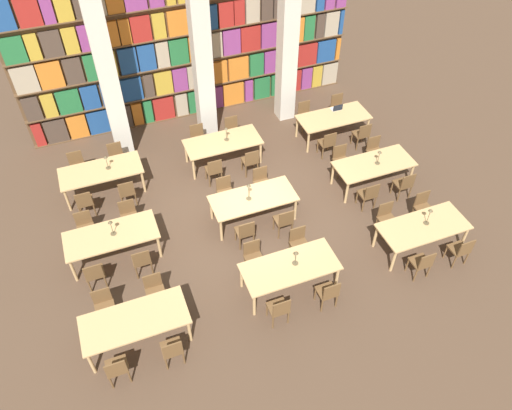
% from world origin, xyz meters
% --- Properties ---
extents(ground_plane, '(40.00, 40.00, 0.00)m').
position_xyz_m(ground_plane, '(0.00, 0.00, 0.00)').
color(ground_plane, '#4C3828').
extents(bookshelf_bank, '(10.39, 0.35, 5.50)m').
position_xyz_m(bookshelf_bank, '(0.01, 5.24, 2.70)').
color(bookshelf_bank, brown).
rests_on(bookshelf_bank, ground_plane).
extents(pillar_left, '(0.51, 0.51, 6.00)m').
position_xyz_m(pillar_left, '(-2.63, 3.98, 3.00)').
color(pillar_left, beige).
rests_on(pillar_left, ground_plane).
extents(pillar_center, '(0.51, 0.51, 6.00)m').
position_xyz_m(pillar_center, '(0.00, 3.98, 3.00)').
color(pillar_center, beige).
rests_on(pillar_center, ground_plane).
extents(pillar_right, '(0.51, 0.51, 6.00)m').
position_xyz_m(pillar_right, '(2.63, 3.98, 3.00)').
color(pillar_right, beige).
rests_on(pillar_right, ground_plane).
extents(reading_table_0, '(2.18, 0.98, 0.77)m').
position_xyz_m(reading_table_0, '(-3.53, -2.48, 0.70)').
color(reading_table_0, tan).
rests_on(reading_table_0, ground_plane).
extents(chair_0, '(0.42, 0.40, 0.89)m').
position_xyz_m(chair_0, '(-4.07, -3.26, 0.49)').
color(chair_0, brown).
rests_on(chair_0, ground_plane).
extents(chair_1, '(0.42, 0.40, 0.89)m').
position_xyz_m(chair_1, '(-4.07, -1.71, 0.49)').
color(chair_1, brown).
rests_on(chair_1, ground_plane).
extents(chair_2, '(0.42, 0.40, 0.89)m').
position_xyz_m(chair_2, '(-2.96, -3.26, 0.49)').
color(chair_2, brown).
rests_on(chair_2, ground_plane).
extents(chair_3, '(0.42, 0.40, 0.89)m').
position_xyz_m(chair_3, '(-2.96, -1.71, 0.49)').
color(chair_3, brown).
rests_on(chair_3, ground_plane).
extents(reading_table_1, '(2.18, 0.98, 0.77)m').
position_xyz_m(reading_table_1, '(-0.01, -2.38, 0.70)').
color(reading_table_1, tan).
rests_on(reading_table_1, ground_plane).
extents(chair_4, '(0.42, 0.40, 0.89)m').
position_xyz_m(chair_4, '(-0.59, -3.15, 0.49)').
color(chair_4, brown).
rests_on(chair_4, ground_plane).
extents(chair_5, '(0.42, 0.40, 0.89)m').
position_xyz_m(chair_5, '(-0.59, -1.61, 0.49)').
color(chair_5, brown).
rests_on(chair_5, ground_plane).
extents(chair_6, '(0.42, 0.40, 0.89)m').
position_xyz_m(chair_6, '(0.58, -3.15, 0.49)').
color(chair_6, brown).
rests_on(chair_6, ground_plane).
extents(chair_7, '(0.42, 0.40, 0.89)m').
position_xyz_m(chair_7, '(0.58, -1.61, 0.49)').
color(chair_7, brown).
rests_on(chair_7, ground_plane).
extents(desk_lamp_0, '(0.14, 0.14, 0.42)m').
position_xyz_m(desk_lamp_0, '(0.13, -2.34, 1.05)').
color(desk_lamp_0, brown).
rests_on(desk_lamp_0, reading_table_1).
extents(reading_table_2, '(2.18, 0.98, 0.77)m').
position_xyz_m(reading_table_2, '(3.48, -2.42, 0.70)').
color(reading_table_2, tan).
rests_on(reading_table_2, ground_plane).
extents(chair_8, '(0.42, 0.40, 0.89)m').
position_xyz_m(chair_8, '(2.98, -3.19, 0.49)').
color(chair_8, brown).
rests_on(chair_8, ground_plane).
extents(chair_9, '(0.42, 0.40, 0.89)m').
position_xyz_m(chair_9, '(2.98, -1.65, 0.49)').
color(chair_9, brown).
rests_on(chair_9, ground_plane).
extents(chair_10, '(0.42, 0.40, 0.89)m').
position_xyz_m(chair_10, '(4.06, -3.19, 0.49)').
color(chair_10, brown).
rests_on(chair_10, ground_plane).
extents(chair_11, '(0.42, 0.40, 0.89)m').
position_xyz_m(chair_11, '(4.06, -1.65, 0.49)').
color(chair_11, brown).
rests_on(chair_11, ground_plane).
extents(desk_lamp_1, '(0.14, 0.14, 0.49)m').
position_xyz_m(desk_lamp_1, '(3.58, -2.37, 1.10)').
color(desk_lamp_1, brown).
rests_on(desk_lamp_1, reading_table_2).
extents(reading_table_3, '(2.18, 0.98, 0.77)m').
position_xyz_m(reading_table_3, '(-3.59, -0.00, 0.70)').
color(reading_table_3, tan).
rests_on(reading_table_3, ground_plane).
extents(chair_12, '(0.42, 0.40, 0.89)m').
position_xyz_m(chair_12, '(-4.14, -0.78, 0.49)').
color(chair_12, brown).
rests_on(chair_12, ground_plane).
extents(chair_13, '(0.42, 0.40, 0.89)m').
position_xyz_m(chair_13, '(-4.14, 0.77, 0.49)').
color(chair_13, brown).
rests_on(chair_13, ground_plane).
extents(chair_14, '(0.42, 0.40, 0.89)m').
position_xyz_m(chair_14, '(-3.06, -0.78, 0.49)').
color(chair_14, brown).
rests_on(chair_14, ground_plane).
extents(chair_15, '(0.42, 0.40, 0.89)m').
position_xyz_m(chair_15, '(-3.06, 0.77, 0.49)').
color(chair_15, brown).
rests_on(chair_15, ground_plane).
extents(desk_lamp_2, '(0.14, 0.14, 0.46)m').
position_xyz_m(desk_lamp_2, '(-3.52, 0.01, 1.08)').
color(desk_lamp_2, brown).
rests_on(desk_lamp_2, reading_table_3).
extents(reading_table_4, '(2.18, 0.98, 0.77)m').
position_xyz_m(reading_table_4, '(0.00, -0.04, 0.70)').
color(reading_table_4, tan).
rests_on(reading_table_4, ground_plane).
extents(chair_16, '(0.42, 0.40, 0.89)m').
position_xyz_m(chair_16, '(-0.50, -0.81, 0.49)').
color(chair_16, brown).
rests_on(chair_16, ground_plane).
extents(chair_17, '(0.42, 0.40, 0.89)m').
position_xyz_m(chair_17, '(-0.50, 0.73, 0.49)').
color(chair_17, brown).
rests_on(chair_17, ground_plane).
extents(chair_18, '(0.42, 0.40, 0.89)m').
position_xyz_m(chair_18, '(0.54, -0.81, 0.49)').
color(chair_18, brown).
rests_on(chair_18, ground_plane).
extents(chair_19, '(0.42, 0.40, 0.89)m').
position_xyz_m(chair_19, '(0.54, 0.73, 0.49)').
color(chair_19, brown).
rests_on(chair_19, ground_plane).
extents(desk_lamp_3, '(0.14, 0.14, 0.50)m').
position_xyz_m(desk_lamp_3, '(-0.12, -0.04, 1.11)').
color(desk_lamp_3, brown).
rests_on(desk_lamp_3, reading_table_4).
extents(reading_table_5, '(2.18, 0.98, 0.77)m').
position_xyz_m(reading_table_5, '(3.56, 0.03, 0.70)').
color(reading_table_5, tan).
rests_on(reading_table_5, ground_plane).
extents(chair_20, '(0.42, 0.40, 0.89)m').
position_xyz_m(chair_20, '(2.99, -0.75, 0.49)').
color(chair_20, brown).
rests_on(chair_20, ground_plane).
extents(chair_21, '(0.42, 0.40, 0.89)m').
position_xyz_m(chair_21, '(2.99, 0.80, 0.49)').
color(chair_21, brown).
rests_on(chair_21, ground_plane).
extents(chair_22, '(0.42, 0.40, 0.89)m').
position_xyz_m(chair_22, '(4.09, -0.75, 0.49)').
color(chair_22, brown).
rests_on(chair_22, ground_plane).
extents(chair_23, '(0.42, 0.40, 0.89)m').
position_xyz_m(chair_23, '(4.09, 0.80, 0.49)').
color(chair_23, brown).
rests_on(chair_23, ground_plane).
extents(desk_lamp_4, '(0.14, 0.14, 0.44)m').
position_xyz_m(desk_lamp_4, '(3.64, -0.01, 1.07)').
color(desk_lamp_4, brown).
rests_on(desk_lamp_4, reading_table_5).
extents(reading_table_6, '(2.18, 0.98, 0.77)m').
position_xyz_m(reading_table_6, '(-3.46, 2.43, 0.70)').
color(reading_table_6, tan).
rests_on(reading_table_6, ground_plane).
extents(chair_24, '(0.42, 0.40, 0.89)m').
position_xyz_m(chair_24, '(-4.03, 1.66, 0.49)').
color(chair_24, brown).
rests_on(chair_24, ground_plane).
extents(chair_25, '(0.42, 0.40, 0.89)m').
position_xyz_m(chair_25, '(-4.03, 3.20, 0.49)').
color(chair_25, brown).
rests_on(chair_25, ground_plane).
extents(chair_26, '(0.42, 0.40, 0.89)m').
position_xyz_m(chair_26, '(-2.94, 1.66, 0.49)').
color(chair_26, brown).
rests_on(chair_26, ground_plane).
extents(chair_27, '(0.42, 0.40, 0.89)m').
position_xyz_m(chair_27, '(-2.94, 3.20, 0.49)').
color(chair_27, brown).
rests_on(chair_27, ground_plane).
extents(desk_lamp_5, '(0.14, 0.14, 0.43)m').
position_xyz_m(desk_lamp_5, '(-3.24, 2.44, 1.06)').
color(desk_lamp_5, brown).
rests_on(desk_lamp_5, reading_table_6).
extents(reading_table_7, '(2.18, 0.98, 0.77)m').
position_xyz_m(reading_table_7, '(0.01, 2.43, 0.70)').
color(reading_table_7, tan).
rests_on(reading_table_7, ground_plane).
extents(chair_28, '(0.42, 0.40, 0.89)m').
position_xyz_m(chair_28, '(-0.52, 1.66, 0.49)').
color(chair_28, brown).
rests_on(chair_28, ground_plane).
extents(chair_29, '(0.42, 0.40, 0.89)m').
position_xyz_m(chair_29, '(-0.52, 3.20, 0.49)').
color(chair_29, brown).
rests_on(chair_29, ground_plane).
extents(chair_30, '(0.42, 0.40, 0.89)m').
position_xyz_m(chair_30, '(0.57, 1.66, 0.49)').
color(chair_30, brown).
rests_on(chair_30, ground_plane).
extents(chair_31, '(0.42, 0.40, 0.89)m').
position_xyz_m(chair_31, '(0.57, 3.20, 0.49)').
color(chair_31, brown).
rests_on(chair_31, ground_plane).
extents(desk_lamp_6, '(0.14, 0.14, 0.44)m').
position_xyz_m(desk_lamp_6, '(0.14, 2.46, 1.07)').
color(desk_lamp_6, brown).
rests_on(desk_lamp_6, reading_table_7).
extents(reading_table_8, '(2.18, 0.98, 0.77)m').
position_xyz_m(reading_table_8, '(3.54, 2.38, 0.70)').
color(reading_table_8, tan).
rests_on(reading_table_8, ground_plane).
extents(chair_32, '(0.42, 0.40, 0.89)m').
position_xyz_m(chair_32, '(2.97, 1.60, 0.49)').
color(chair_32, brown).
rests_on(chair_32, ground_plane).
extents(chair_33, '(0.42, 0.40, 0.89)m').
position_xyz_m(chair_33, '(2.97, 3.15, 0.49)').
color(chair_33, brown).
rests_on(chair_33, ground_plane).
extents(chair_34, '(0.42, 0.40, 0.89)m').
position_xyz_m(chair_34, '(4.13, 1.60, 0.49)').
color(chair_34, brown).
rests_on(chair_34, ground_plane).
extents(chair_35, '(0.42, 0.40, 0.89)m').
position_xyz_m(chair_35, '(4.13, 3.15, 0.49)').
color(chair_35, brown).
rests_on(chair_35, ground_plane).
extents(laptop, '(0.32, 0.22, 0.21)m').
position_xyz_m(laptop, '(3.79, 2.67, 0.81)').
color(laptop, silver).
rests_on(laptop, reading_table_8).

